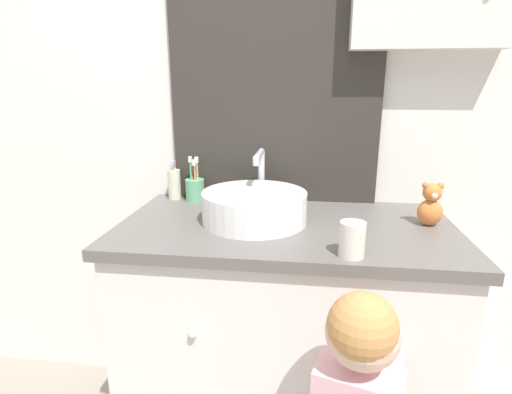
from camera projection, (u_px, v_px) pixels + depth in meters
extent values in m
cube|color=silver|center=(293.00, 101.00, 1.51)|extent=(3.20, 0.06, 2.50)
cube|color=#332D28|center=(275.00, 67.00, 1.45)|extent=(0.78, 0.02, 1.08)
cube|color=#B2C1CC|center=(275.00, 67.00, 1.44)|extent=(0.72, 0.01, 1.02)
cube|color=silver|center=(283.00, 343.00, 1.42)|extent=(1.04, 0.55, 0.84)
cube|color=#605B56|center=(286.00, 228.00, 1.31)|extent=(1.08, 0.59, 0.03)
sphere|color=silver|center=(192.00, 334.00, 1.13)|extent=(0.02, 0.02, 0.02)
sphere|color=silver|center=(369.00, 348.00, 1.07)|extent=(0.02, 0.02, 0.02)
cylinder|color=white|center=(254.00, 207.00, 1.31)|extent=(0.34, 0.34, 0.10)
cylinder|color=silver|center=(254.00, 193.00, 1.29)|extent=(0.28, 0.28, 0.01)
cylinder|color=silver|center=(261.00, 178.00, 1.48)|extent=(0.02, 0.02, 0.20)
cylinder|color=silver|center=(259.00, 154.00, 1.38)|extent=(0.02, 0.15, 0.02)
cylinder|color=silver|center=(256.00, 162.00, 1.31)|extent=(0.02, 0.02, 0.02)
sphere|color=white|center=(286.00, 196.00, 1.48)|extent=(0.05, 0.05, 0.05)
cylinder|color=#66B27F|center=(195.00, 190.00, 1.55)|extent=(0.07, 0.07, 0.08)
cylinder|color=#E5CC4C|center=(197.00, 178.00, 1.54)|extent=(0.01, 0.01, 0.16)
cube|color=white|center=(197.00, 160.00, 1.52)|extent=(0.01, 0.02, 0.02)
cylinder|color=#3884DB|center=(197.00, 177.00, 1.55)|extent=(0.01, 0.01, 0.16)
cube|color=white|center=(196.00, 160.00, 1.53)|extent=(0.01, 0.02, 0.02)
cylinder|color=orange|center=(192.00, 179.00, 1.54)|extent=(0.01, 0.01, 0.15)
cube|color=white|center=(191.00, 162.00, 1.53)|extent=(0.01, 0.02, 0.02)
cylinder|color=#47B26B|center=(191.00, 178.00, 1.53)|extent=(0.01, 0.01, 0.16)
cube|color=white|center=(190.00, 159.00, 1.51)|extent=(0.01, 0.02, 0.02)
cylinder|color=pink|center=(195.00, 179.00, 1.53)|extent=(0.01, 0.01, 0.15)
cube|color=white|center=(194.00, 163.00, 1.51)|extent=(0.01, 0.02, 0.02)
cylinder|color=beige|center=(174.00, 184.00, 1.57)|extent=(0.05, 0.05, 0.12)
cylinder|color=silver|center=(173.00, 167.00, 1.55)|extent=(0.01, 0.01, 0.02)
cube|color=silver|center=(172.00, 163.00, 1.54)|extent=(0.02, 0.03, 0.02)
sphere|color=beige|center=(363.00, 332.00, 0.87)|extent=(0.17, 0.17, 0.17)
sphere|color=tan|center=(362.00, 327.00, 0.85)|extent=(0.15, 0.15, 0.15)
cylinder|color=beige|center=(396.00, 354.00, 1.05)|extent=(0.11, 0.27, 0.04)
cylinder|color=#D6423D|center=(402.00, 315.00, 1.16)|extent=(0.02, 0.05, 0.12)
ellipsoid|color=orange|center=(430.00, 212.00, 1.27)|extent=(0.08, 0.06, 0.09)
sphere|color=orange|center=(432.00, 192.00, 1.26)|extent=(0.06, 0.06, 0.06)
sphere|color=orange|center=(426.00, 185.00, 1.25)|extent=(0.02, 0.02, 0.02)
sphere|color=orange|center=(440.00, 186.00, 1.25)|extent=(0.02, 0.02, 0.02)
sphere|color=silver|center=(435.00, 196.00, 1.23)|extent=(0.02, 0.02, 0.02)
cylinder|color=silver|center=(352.00, 239.00, 1.04)|extent=(0.07, 0.07, 0.09)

